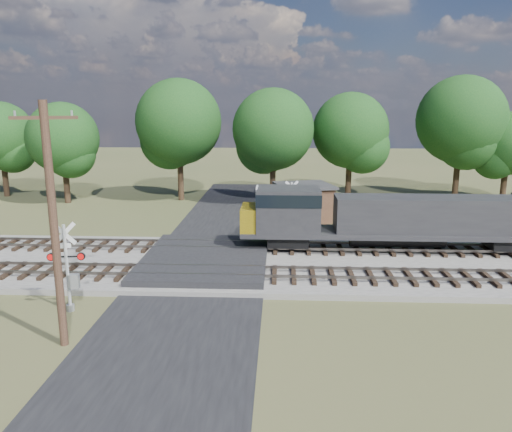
# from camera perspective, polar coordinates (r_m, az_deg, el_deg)

# --- Properties ---
(ground) EXTENTS (160.00, 160.00, 0.00)m
(ground) POSITION_cam_1_polar(r_m,az_deg,el_deg) (28.57, -5.92, -5.95)
(ground) COLOR #3E4926
(ground) RESTS_ON ground
(ballast_bed) EXTENTS (140.00, 10.00, 0.30)m
(ballast_bed) POSITION_cam_1_polar(r_m,az_deg,el_deg) (29.25, 14.08, -5.52)
(ballast_bed) COLOR gray
(ballast_bed) RESTS_ON ground
(road) EXTENTS (7.00, 60.00, 0.08)m
(road) POSITION_cam_1_polar(r_m,az_deg,el_deg) (28.55, -5.92, -5.88)
(road) COLOR black
(road) RESTS_ON ground
(crossing_panel) EXTENTS (7.00, 9.00, 0.62)m
(crossing_panel) POSITION_cam_1_polar(r_m,az_deg,el_deg) (28.94, -5.79, -5.05)
(crossing_panel) COLOR #262628
(crossing_panel) RESTS_ON ground
(track_near) EXTENTS (140.00, 2.60, 0.33)m
(track_near) POSITION_cam_1_polar(r_m,az_deg,el_deg) (26.25, 0.20, -6.63)
(track_near) COLOR black
(track_near) RESTS_ON ballast_bed
(track_far) EXTENTS (140.00, 2.60, 0.33)m
(track_far) POSITION_cam_1_polar(r_m,az_deg,el_deg) (31.01, 0.62, -3.58)
(track_far) COLOR black
(track_far) RESTS_ON ballast_bed
(crossing_signal_near) EXTENTS (1.65, 0.39, 4.11)m
(crossing_signal_near) POSITION_cam_1_polar(r_m,az_deg,el_deg) (23.71, -20.53, -6.29)
(crossing_signal_near) COLOR silver
(crossing_signal_near) RESTS_ON ground
(crossing_signal_far) EXTENTS (1.53, 0.42, 3.83)m
(crossing_signal_far) POSITION_cam_1_polar(r_m,az_deg,el_deg) (35.64, 3.93, 0.49)
(crossing_signal_far) COLOR silver
(crossing_signal_far) RESTS_ON ground
(utility_pole) EXTENTS (2.17, 0.86, 9.24)m
(utility_pole) POSITION_cam_1_polar(r_m,az_deg,el_deg) (19.65, -22.14, -0.58)
(utility_pole) COLOR #362418
(utility_pole) RESTS_ON ground
(equipment_shed) EXTENTS (5.17, 5.17, 2.88)m
(equipment_shed) POSITION_cam_1_polar(r_m,az_deg,el_deg) (40.07, 5.50, 1.62)
(equipment_shed) COLOR #40291B
(equipment_shed) RESTS_ON ground
(treeline) EXTENTS (79.08, 11.31, 11.78)m
(treeline) POSITION_cam_1_polar(r_m,az_deg,el_deg) (47.34, 7.85, 9.73)
(treeline) COLOR black
(treeline) RESTS_ON ground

